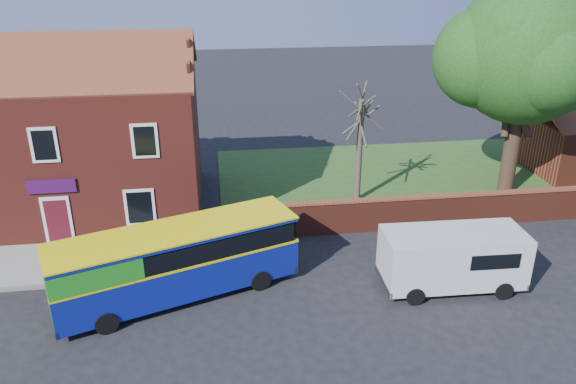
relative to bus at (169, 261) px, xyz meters
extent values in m
plane|color=black|center=(1.99, -2.74, -1.55)|extent=(120.00, 120.00, 0.00)
cube|color=gray|center=(-5.01, 3.01, -1.49)|extent=(18.00, 3.50, 0.12)
cube|color=slate|center=(-5.01, 1.26, -1.48)|extent=(18.00, 0.15, 0.14)
cube|color=#426B28|center=(14.99, 10.26, -1.53)|extent=(26.00, 12.00, 0.04)
cube|color=maroon|center=(-5.01, 8.76, 1.70)|extent=(12.00, 8.00, 6.50)
cube|color=brown|center=(-5.01, 6.76, 5.95)|extent=(12.30, 4.08, 2.16)
cube|color=brown|center=(-5.01, 10.76, 5.95)|extent=(12.30, 4.08, 2.16)
cube|color=black|center=(-5.01, 4.73, 3.05)|extent=(1.10, 0.06, 1.50)
cube|color=#4C0F19|center=(-5.01, 4.71, -0.45)|extent=(0.95, 0.04, 2.10)
cube|color=silver|center=(-5.01, 4.73, -0.40)|extent=(1.20, 0.06, 2.30)
cube|color=#390E40|center=(-5.01, 4.70, 1.25)|extent=(2.00, 0.06, 0.60)
cube|color=maroon|center=(14.99, 4.26, -0.80)|extent=(22.00, 0.30, 1.50)
cube|color=brown|center=(14.99, 4.26, 0.00)|extent=(22.00, 0.38, 0.10)
cube|color=navy|center=(0.27, 0.10, -0.53)|extent=(9.09, 5.11, 1.41)
cube|color=yellow|center=(0.27, 0.10, 0.17)|extent=(9.12, 5.14, 0.10)
cube|color=black|center=(0.27, 0.10, 0.59)|extent=(8.77, 5.01, 0.71)
cube|color=#229520|center=(-2.49, -0.90, 0.59)|extent=(3.60, 3.15, 0.75)
cube|color=navy|center=(0.27, 0.10, 1.06)|extent=(9.09, 5.11, 0.14)
cube|color=yellow|center=(0.27, 0.10, 1.14)|extent=(9.14, 5.16, 0.06)
cylinder|color=black|center=(-2.05, -1.84, -1.15)|extent=(0.85, 0.54, 0.80)
cylinder|color=black|center=(-2.75, 0.10, -1.15)|extent=(0.85, 0.54, 0.80)
cylinder|color=black|center=(3.28, 0.10, -1.15)|extent=(0.85, 0.54, 0.80)
cylinder|color=black|center=(2.58, 2.03, -1.15)|extent=(0.85, 0.54, 0.80)
cube|color=silver|center=(10.46, -0.70, -0.24)|extent=(5.30, 2.24, 1.99)
cube|color=black|center=(12.82, -0.76, 0.08)|extent=(0.13, 1.79, 0.79)
cube|color=black|center=(13.05, -0.77, -1.13)|extent=(0.16, 2.10, 0.25)
cylinder|color=black|center=(8.76, -1.65, -1.20)|extent=(0.70, 0.24, 0.69)
cylinder|color=black|center=(8.81, 0.33, -1.20)|extent=(0.70, 0.24, 0.69)
cylinder|color=black|center=(12.12, -1.74, -1.20)|extent=(0.70, 0.24, 0.69)
cylinder|color=black|center=(12.17, 0.24, -1.20)|extent=(0.70, 0.24, 0.69)
cylinder|color=black|center=(17.00, 7.60, 0.73)|extent=(0.79, 0.79, 4.56)
sphere|color=#33611E|center=(17.00, 7.60, 5.88)|extent=(7.14, 7.14, 7.14)
sphere|color=#33611E|center=(19.08, 8.00, 5.29)|extent=(5.15, 5.15, 5.15)
sphere|color=#33611E|center=(15.12, 8.20, 5.49)|extent=(4.96, 4.96, 4.96)
cylinder|color=#4C4238|center=(8.97, 7.69, 1.11)|extent=(0.30, 0.30, 5.31)
cylinder|color=#4C4238|center=(8.97, 7.69, 3.00)|extent=(0.31, 2.59, 2.09)
cylinder|color=#4C4238|center=(8.97, 7.69, 2.81)|extent=(1.35, 1.91, 1.91)
cylinder|color=#4C4238|center=(8.97, 7.69, 3.19)|extent=(2.18, 1.00, 2.12)
camera|label=1|loc=(1.90, -18.02, 10.29)|focal=35.00mm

